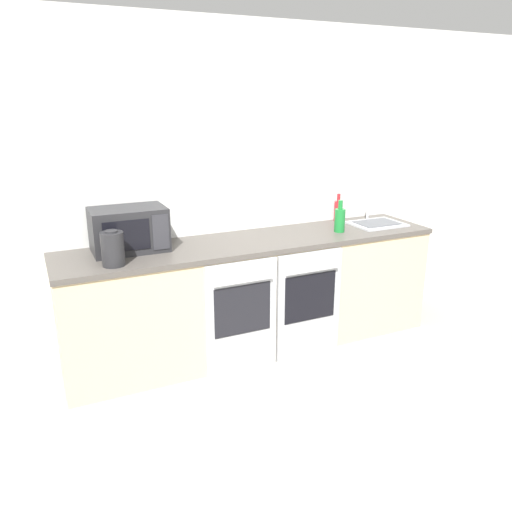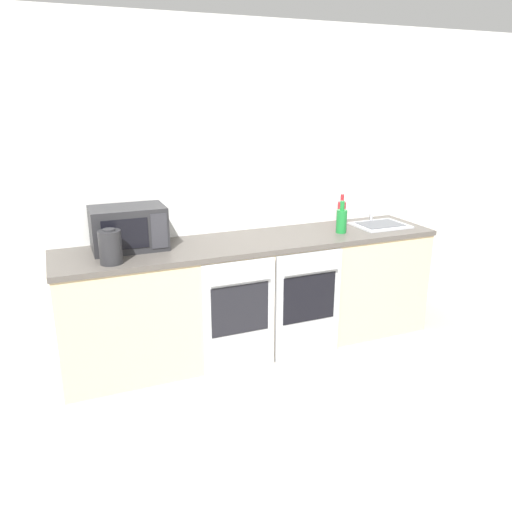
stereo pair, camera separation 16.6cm
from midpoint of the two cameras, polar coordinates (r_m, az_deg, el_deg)
The scene contains 10 objects.
ground_plane at distance 3.12m, azimuth 14.03°, elevation -22.86°, with size 16.00×16.00×0.00m, color gray.
wall_back at distance 4.21m, azimuth -0.91°, elevation 7.98°, with size 10.00×0.06×2.60m.
counter_back at distance 4.12m, azimuth 0.95°, elevation -4.33°, with size 3.08×0.67×0.93m.
oven_left at distance 3.75m, azimuth -0.62°, elevation -6.93°, with size 0.56×0.06×0.88m.
oven_right at distance 3.98m, azimuth 7.17°, elevation -5.56°, with size 0.56×0.06×0.88m.
microwave at distance 3.78m, azimuth -13.16°, elevation 3.12°, with size 0.54×0.35×0.32m.
bottle_red at distance 4.61m, azimuth 10.78°, elevation 5.05°, with size 0.07×0.07×0.25m.
bottle_green at distance 4.23m, azimuth 10.86°, elevation 4.02°, with size 0.09×0.09×0.27m.
kettle at distance 3.48m, azimuth -15.00°, elevation 1.00°, with size 0.15×0.15×0.24m.
sink at distance 4.56m, azimuth 14.99°, elevation 3.55°, with size 0.45×0.36×0.29m.
Camera 2 is at (-1.44, -1.89, 2.00)m, focal length 35.00 mm.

